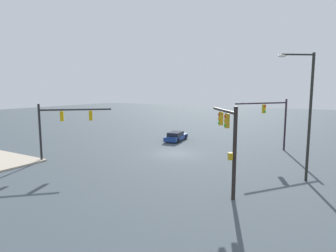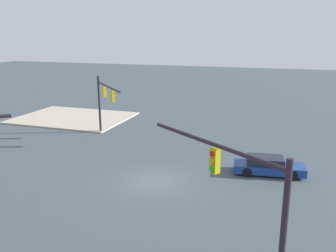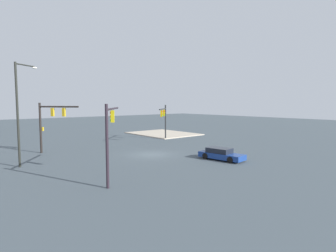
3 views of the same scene
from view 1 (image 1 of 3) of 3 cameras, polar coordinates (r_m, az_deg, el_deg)
name	(u,v)px [view 1 (image 1 of 3)]	position (r m, az deg, el deg)	size (l,w,h in m)	color
ground_plane	(175,154)	(30.32, 1.48, -5.63)	(167.04, 167.04, 0.00)	#404B51
traffic_signal_near_corner	(229,135)	(18.77, 12.20, -1.71)	(4.42, 3.13, 5.83)	black
traffic_signal_opposite_side	(61,121)	(29.01, -20.78, 0.92)	(4.75, 5.03, 5.48)	black
traffic_signal_cross_street	(274,115)	(32.99, 20.64, 2.06)	(5.71, 4.21, 5.78)	black
streetlamp_curved_arm	(307,109)	(22.93, 26.22, 3.10)	(1.73, 2.36, 9.44)	black
sedan_car_approaching	(176,136)	(37.87, 1.62, -2.11)	(4.88, 2.34, 1.21)	navy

